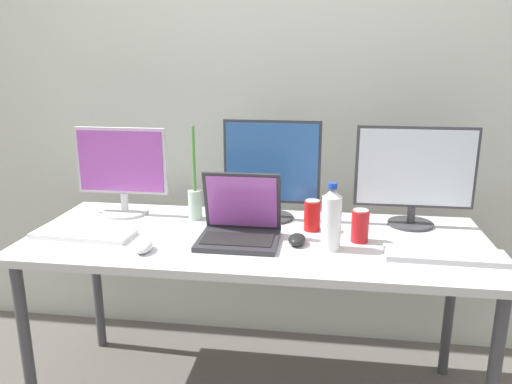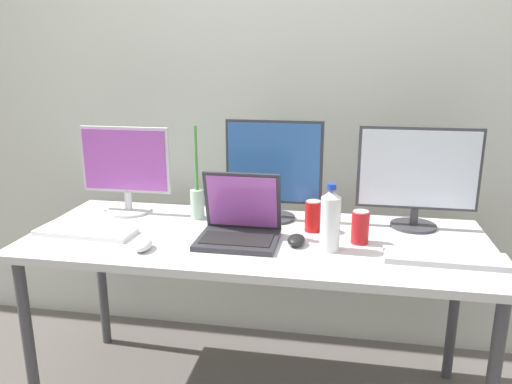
{
  "view_description": "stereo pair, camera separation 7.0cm",
  "coord_description": "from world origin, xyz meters",
  "px_view_note": "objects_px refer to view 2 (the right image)",
  "views": [
    {
      "loc": [
        0.26,
        -1.82,
        1.42
      ],
      "look_at": [
        0.0,
        0.0,
        0.92
      ],
      "focal_mm": 35.0,
      "sensor_mm": 36.0,
      "label": 1
    },
    {
      "loc": [
        0.32,
        -1.81,
        1.42
      ],
      "look_at": [
        0.0,
        0.0,
        0.92
      ],
      "focal_mm": 35.0,
      "sensor_mm": 36.0,
      "label": 2
    }
  ],
  "objects_px": {
    "keyboard_main": "(446,259)",
    "soda_can_near_keyboard": "(360,227)",
    "laptop_silver": "(240,225)",
    "keyboard_aux": "(86,232)",
    "mouse_by_laptop": "(296,240)",
    "monitor_left": "(126,168)",
    "monitor_right": "(418,175)",
    "water_bottle": "(330,220)",
    "monitor_center": "(274,168)",
    "soda_can_by_laptop": "(313,216)",
    "mouse_by_keyboard": "(143,245)",
    "bamboo_vase": "(197,199)",
    "work_desk": "(256,251)"
  },
  "relations": [
    {
      "from": "mouse_by_laptop",
      "to": "monitor_left",
      "type": "bearing_deg",
      "value": 163.77
    },
    {
      "from": "water_bottle",
      "to": "laptop_silver",
      "type": "bearing_deg",
      "value": 172.23
    },
    {
      "from": "work_desk",
      "to": "mouse_by_keyboard",
      "type": "height_order",
      "value": "mouse_by_keyboard"
    },
    {
      "from": "mouse_by_keyboard",
      "to": "soda_can_by_laptop",
      "type": "bearing_deg",
      "value": 21.45
    },
    {
      "from": "mouse_by_laptop",
      "to": "monitor_center",
      "type": "bearing_deg",
      "value": 116.52
    },
    {
      "from": "keyboard_main",
      "to": "soda_can_near_keyboard",
      "type": "relative_size",
      "value": 3.3
    },
    {
      "from": "keyboard_aux",
      "to": "soda_can_near_keyboard",
      "type": "distance_m",
      "value": 1.07
    },
    {
      "from": "monitor_center",
      "to": "water_bottle",
      "type": "xyz_separation_m",
      "value": [
        0.25,
        -0.32,
        -0.11
      ]
    },
    {
      "from": "monitor_left",
      "to": "bamboo_vase",
      "type": "distance_m",
      "value": 0.35
    },
    {
      "from": "work_desk",
      "to": "bamboo_vase",
      "type": "distance_m",
      "value": 0.37
    },
    {
      "from": "monitor_right",
      "to": "keyboard_main",
      "type": "distance_m",
      "value": 0.41
    },
    {
      "from": "monitor_left",
      "to": "monitor_right",
      "type": "relative_size",
      "value": 0.84
    },
    {
      "from": "mouse_by_laptop",
      "to": "soda_can_near_keyboard",
      "type": "xyz_separation_m",
      "value": [
        0.23,
        0.07,
        0.04
      ]
    },
    {
      "from": "monitor_right",
      "to": "keyboard_aux",
      "type": "height_order",
      "value": "monitor_right"
    },
    {
      "from": "laptop_silver",
      "to": "mouse_by_laptop",
      "type": "relative_size",
      "value": 3.09
    },
    {
      "from": "keyboard_main",
      "to": "soda_can_near_keyboard",
      "type": "bearing_deg",
      "value": 156.94
    },
    {
      "from": "soda_can_by_laptop",
      "to": "bamboo_vase",
      "type": "xyz_separation_m",
      "value": [
        -0.5,
        0.07,
        0.02
      ]
    },
    {
      "from": "monitor_center",
      "to": "mouse_by_laptop",
      "type": "xyz_separation_m",
      "value": [
        0.13,
        -0.29,
        -0.2
      ]
    },
    {
      "from": "bamboo_vase",
      "to": "water_bottle",
      "type": "bearing_deg",
      "value": -25.11
    },
    {
      "from": "work_desk",
      "to": "water_bottle",
      "type": "height_order",
      "value": "water_bottle"
    },
    {
      "from": "mouse_by_keyboard",
      "to": "soda_can_by_laptop",
      "type": "xyz_separation_m",
      "value": [
        0.59,
        0.31,
        0.04
      ]
    },
    {
      "from": "work_desk",
      "to": "mouse_by_keyboard",
      "type": "distance_m",
      "value": 0.44
    },
    {
      "from": "work_desk",
      "to": "water_bottle",
      "type": "distance_m",
      "value": 0.35
    },
    {
      "from": "bamboo_vase",
      "to": "soda_can_by_laptop",
      "type": "bearing_deg",
      "value": -8.43
    },
    {
      "from": "monitor_left",
      "to": "soda_can_near_keyboard",
      "type": "distance_m",
      "value": 1.05
    },
    {
      "from": "work_desk",
      "to": "monitor_right",
      "type": "relative_size",
      "value": 3.74
    },
    {
      "from": "keyboard_main",
      "to": "soda_can_by_laptop",
      "type": "bearing_deg",
      "value": 154.97
    },
    {
      "from": "monitor_left",
      "to": "monitor_center",
      "type": "height_order",
      "value": "monitor_center"
    },
    {
      "from": "monitor_center",
      "to": "laptop_silver",
      "type": "relative_size",
      "value": 1.42
    },
    {
      "from": "keyboard_main",
      "to": "bamboo_vase",
      "type": "relative_size",
      "value": 1.03
    },
    {
      "from": "laptop_silver",
      "to": "keyboard_main",
      "type": "bearing_deg",
      "value": -6.28
    },
    {
      "from": "mouse_by_keyboard",
      "to": "soda_can_near_keyboard",
      "type": "xyz_separation_m",
      "value": [
        0.78,
        0.21,
        0.04
      ]
    },
    {
      "from": "monitor_center",
      "to": "mouse_by_keyboard",
      "type": "xyz_separation_m",
      "value": [
        -0.42,
        -0.44,
        -0.2
      ]
    },
    {
      "from": "keyboard_main",
      "to": "water_bottle",
      "type": "xyz_separation_m",
      "value": [
        -0.4,
        0.03,
        0.1
      ]
    },
    {
      "from": "keyboard_main",
      "to": "monitor_right",
      "type": "bearing_deg",
      "value": 101.75
    },
    {
      "from": "work_desk",
      "to": "soda_can_near_keyboard",
      "type": "relative_size",
      "value": 14.19
    },
    {
      "from": "bamboo_vase",
      "to": "mouse_by_keyboard",
      "type": "bearing_deg",
      "value": -103.18
    },
    {
      "from": "monitor_center",
      "to": "soda_can_by_laptop",
      "type": "bearing_deg",
      "value": -34.92
    },
    {
      "from": "work_desk",
      "to": "monitor_center",
      "type": "relative_size",
      "value": 4.18
    },
    {
      "from": "laptop_silver",
      "to": "keyboard_aux",
      "type": "xyz_separation_m",
      "value": [
        -0.61,
        -0.05,
        -0.05
      ]
    },
    {
      "from": "water_bottle",
      "to": "work_desk",
      "type": "bearing_deg",
      "value": 162.18
    },
    {
      "from": "keyboard_main",
      "to": "soda_can_near_keyboard",
      "type": "height_order",
      "value": "soda_can_near_keyboard"
    },
    {
      "from": "keyboard_main",
      "to": "water_bottle",
      "type": "bearing_deg",
      "value": 176.03
    },
    {
      "from": "monitor_left",
      "to": "mouse_by_laptop",
      "type": "relative_size",
      "value": 4.15
    },
    {
      "from": "keyboard_main",
      "to": "keyboard_aux",
      "type": "bearing_deg",
      "value": 179.64
    },
    {
      "from": "mouse_by_laptop",
      "to": "soda_can_near_keyboard",
      "type": "relative_size",
      "value": 0.77
    },
    {
      "from": "monitor_left",
      "to": "mouse_by_laptop",
      "type": "distance_m",
      "value": 0.85
    },
    {
      "from": "monitor_right",
      "to": "soda_can_near_keyboard",
      "type": "height_order",
      "value": "monitor_right"
    },
    {
      "from": "monitor_right",
      "to": "keyboard_main",
      "type": "height_order",
      "value": "monitor_right"
    },
    {
      "from": "keyboard_main",
      "to": "bamboo_vase",
      "type": "bearing_deg",
      "value": 163.65
    }
  ]
}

